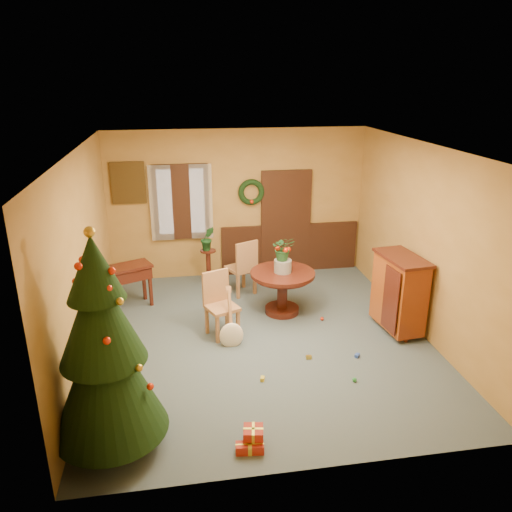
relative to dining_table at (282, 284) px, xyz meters
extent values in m
plane|color=#3D4F59|center=(-0.49, -0.84, -0.52)|extent=(5.50, 5.50, 0.00)
plane|color=silver|center=(-0.49, -0.84, 2.38)|extent=(5.50, 5.50, 0.00)
plane|color=olive|center=(-0.49, 1.91, 0.93)|extent=(5.00, 0.00, 5.00)
plane|color=olive|center=(-0.49, -3.59, 0.93)|extent=(5.00, 0.00, 5.00)
plane|color=olive|center=(-2.99, -0.84, 0.93)|extent=(0.00, 5.50, 5.50)
plane|color=olive|center=(2.01, -0.84, 0.93)|extent=(0.00, 5.50, 5.50)
cube|color=black|center=(0.56, 1.87, -0.02)|extent=(2.80, 0.06, 1.00)
cube|color=black|center=(0.46, 1.86, 0.53)|extent=(1.00, 0.08, 2.10)
cube|color=white|center=(0.46, 1.89, 0.48)|extent=(0.80, 0.03, 1.90)
cube|color=black|center=(-1.59, 1.86, 1.03)|extent=(1.05, 0.08, 1.45)
cube|color=white|center=(-1.59, 1.89, 1.03)|extent=(0.88, 0.03, 1.25)
cube|color=white|center=(-1.97, 1.81, 1.03)|extent=(0.42, 0.02, 1.45)
cube|color=white|center=(-1.21, 1.81, 1.03)|extent=(0.42, 0.02, 1.45)
torus|color=black|center=(-0.24, 1.83, 1.18)|extent=(0.51, 0.11, 0.51)
cube|color=#4C3819|center=(-2.54, 1.87, 1.43)|extent=(0.62, 0.05, 0.78)
cube|color=gray|center=(-2.54, 1.90, 1.43)|extent=(0.48, 0.02, 0.62)
cylinder|color=black|center=(0.00, 0.00, 0.19)|extent=(1.08, 1.08, 0.06)
cylinder|color=black|center=(0.00, 0.00, 0.14)|extent=(0.97, 0.97, 0.04)
cylinder|color=black|center=(0.00, 0.00, -0.15)|extent=(0.17, 0.17, 0.60)
cylinder|color=black|center=(0.00, 0.00, -0.47)|extent=(0.58, 0.58, 0.10)
cylinder|color=slate|center=(0.00, 0.00, 0.33)|extent=(0.29, 0.29, 0.21)
imported|color=#1E4C23|center=(0.00, 0.00, 0.64)|extent=(0.37, 0.32, 0.41)
cube|color=#9B653E|center=(-1.08, -0.62, -0.05)|extent=(0.58, 0.58, 0.05)
cube|color=#9B653E|center=(-1.16, -0.44, 0.23)|extent=(0.42, 0.21, 0.52)
cube|color=#9B653E|center=(-0.99, -0.39, -0.30)|extent=(0.06, 0.06, 0.45)
cube|color=#9B653E|center=(-1.32, -0.53, -0.30)|extent=(0.06, 0.06, 0.45)
cube|color=#9B653E|center=(-0.85, -0.72, -0.30)|extent=(0.06, 0.06, 0.45)
cube|color=#9B653E|center=(-1.18, -0.86, -0.30)|extent=(0.06, 0.06, 0.45)
cube|color=#9B653E|center=(-0.58, 0.93, -0.03)|extent=(0.61, 0.61, 0.05)
cube|color=#9B653E|center=(-0.49, 0.74, 0.26)|extent=(0.43, 0.24, 0.54)
cube|color=#9B653E|center=(-0.67, 0.68, -0.29)|extent=(0.07, 0.07, 0.47)
cube|color=#9B653E|center=(-0.34, 0.84, -0.29)|extent=(0.07, 0.07, 0.47)
cube|color=#9B653E|center=(-0.83, 1.01, -0.29)|extent=(0.07, 0.07, 0.47)
cube|color=#9B653E|center=(-0.50, 1.17, -0.29)|extent=(0.07, 0.07, 0.47)
cylinder|color=black|center=(-1.15, 1.28, -0.16)|extent=(0.09, 0.09, 0.73)
cylinder|color=black|center=(-1.15, 1.28, 0.21)|extent=(0.29, 0.29, 0.03)
imported|color=#19471E|center=(-1.15, 1.28, 0.46)|extent=(0.28, 0.23, 0.46)
cylinder|color=#382111|center=(-2.51, -2.89, -0.39)|extent=(0.15, 0.15, 0.27)
cone|color=black|center=(-2.51, -2.89, 0.42)|extent=(1.22, 1.22, 1.44)
cone|color=black|center=(-2.51, -2.89, 1.08)|extent=(0.88, 0.88, 1.05)
cone|color=black|center=(-2.51, -2.89, 1.58)|extent=(0.57, 0.57, 0.66)
sphere|color=gold|center=(-2.51, -2.89, 1.93)|extent=(0.11, 0.11, 0.11)
cube|color=black|center=(-2.61, 0.63, 0.23)|extent=(0.97, 0.74, 0.05)
cube|color=black|center=(-2.61, 0.63, 0.09)|extent=(0.91, 0.69, 0.18)
cube|color=black|center=(-2.98, 0.63, -0.16)|extent=(0.17, 0.30, 0.72)
cube|color=black|center=(-2.24, 0.63, -0.16)|extent=(0.17, 0.30, 0.72)
cube|color=#571809|center=(1.66, -0.90, 0.12)|extent=(0.56, 0.96, 1.14)
cube|color=black|center=(1.66, -0.90, 0.70)|extent=(0.62, 1.02, 0.05)
cylinder|color=black|center=(1.66, -1.28, -0.48)|extent=(0.06, 0.06, 0.08)
cylinder|color=black|center=(1.66, -0.51, -0.48)|extent=(0.06, 0.06, 0.08)
cube|color=brown|center=(-2.57, -1.79, -0.44)|extent=(0.32, 0.26, 0.16)
cube|color=gold|center=(-2.57, -1.79, -0.44)|extent=(0.30, 0.08, 0.16)
cube|color=gold|center=(-2.57, -1.79, -0.44)|extent=(0.08, 0.22, 0.16)
cube|color=maroon|center=(-1.00, -3.14, -0.41)|extent=(0.25, 0.25, 0.22)
cube|color=gold|center=(-1.00, -3.14, -0.41)|extent=(0.22, 0.07, 0.22)
cube|color=gold|center=(-1.00, -3.14, -0.41)|extent=(0.07, 0.22, 0.22)
cube|color=brown|center=(-2.32, -1.93, -0.46)|extent=(0.28, 0.27, 0.12)
cube|color=gold|center=(-2.32, -1.93, -0.46)|extent=(0.20, 0.16, 0.13)
cube|color=gold|center=(-2.32, -1.93, -0.46)|extent=(0.13, 0.15, 0.13)
cube|color=maroon|center=(-1.05, -3.24, -0.47)|extent=(0.31, 0.16, 0.11)
cube|color=gold|center=(-1.05, -3.24, -0.47)|extent=(0.31, 0.05, 0.11)
cube|color=gold|center=(-1.05, -3.24, -0.47)|extent=(0.06, 0.13, 0.11)
cube|color=#2848B0|center=(0.77, -1.59, -0.50)|extent=(0.09, 0.09, 0.05)
sphere|color=#227F38|center=(0.52, -2.17, -0.49)|extent=(0.06, 0.06, 0.06)
cube|color=gold|center=(-0.68, -1.94, -0.50)|extent=(0.07, 0.09, 0.05)
sphere|color=red|center=(0.59, -0.41, -0.49)|extent=(0.06, 0.06, 0.06)
cube|color=gold|center=(0.07, -1.52, -0.50)|extent=(0.08, 0.06, 0.05)
camera|label=1|loc=(-1.69, -7.53, 3.32)|focal=35.00mm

